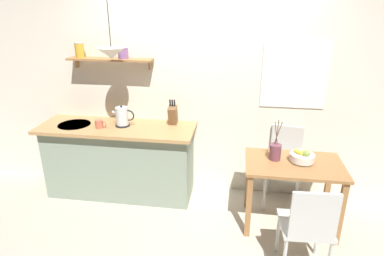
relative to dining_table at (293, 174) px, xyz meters
The scene contains 13 objects.
ground_plane 1.16m from the dining_table, behind, with size 14.00×14.00×0.00m, color #BCB29E.
back_wall 1.27m from the dining_table, 139.83° to the left, with size 6.80×0.11×2.70m.
kitchen_counter 2.02m from the dining_table, behind, with size 1.83×0.63×0.90m.
wall_shelf 2.42m from the dining_table, 166.48° to the left, with size 0.99×0.20×0.30m.
dining_table is the anchor object (origin of this frame).
dining_chair_near 0.72m from the dining_table, 86.85° to the right, with size 0.45×0.44×0.90m.
dining_chair_far 0.45m from the dining_table, 94.26° to the left, with size 0.47×0.49×0.93m.
fruit_bowl 0.20m from the dining_table, 26.37° to the left, with size 0.25×0.25×0.15m.
twig_vase 0.30m from the dining_table, 164.53° to the left, with size 0.12×0.12×0.44m.
electric_kettle 1.99m from the dining_table, behind, with size 0.26×0.17×0.25m.
knife_block 1.48m from the dining_table, 161.10° to the left, with size 0.09×0.17×0.31m.
coffee_mug_by_sink 2.20m from the dining_table, behind, with size 0.13×0.09×0.10m.
pendant_lamp 2.25m from the dining_table, behind, with size 0.30×0.30×0.62m.
Camera 1 is at (0.40, -3.12, 2.27)m, focal length 30.87 mm.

